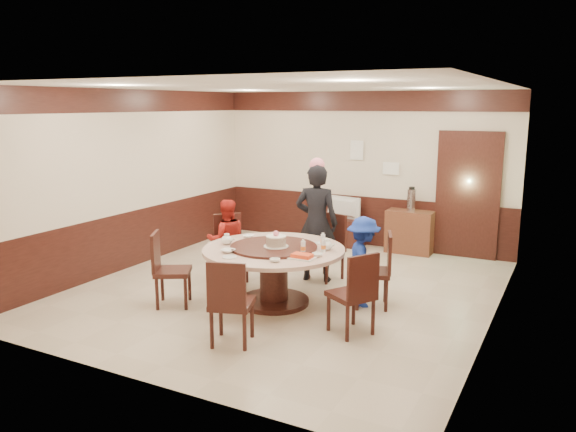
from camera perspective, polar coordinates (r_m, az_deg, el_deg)
The scene contains 30 objects.
room at distance 7.73m, azimuth -0.07°, elevation 0.15°, with size 6.00×6.04×2.84m.
banquet_table at distance 7.31m, azimuth -1.45°, elevation -4.91°, with size 1.84×1.84×0.78m.
chair_0 at distance 7.36m, azimuth 8.70°, elevation -6.79°, with size 0.57×0.56×0.97m.
chair_1 at distance 8.41m, azimuth 3.94°, elevation -4.37°, with size 0.55×0.56×0.97m.
chair_2 at distance 8.39m, azimuth -5.79°, elevation -4.44°, with size 0.62×0.62×0.97m.
chair_3 at distance 7.47m, azimuth -11.75°, elevation -6.62°, with size 0.60×0.60×0.97m.
chair_4 at distance 6.21m, azimuth -5.75°, elevation -10.19°, with size 0.56×0.56×0.97m.
chair_5 at distance 6.48m, azimuth 6.52°, elevation -9.26°, with size 0.61×0.61×0.97m.
person_standing at distance 8.21m, azimuth 2.91°, elevation -0.71°, with size 0.63×0.41×1.73m, color black.
person_red at distance 8.37m, azimuth -6.26°, elevation -2.39°, with size 0.59×0.46×1.20m, color #AC1D16.
person_blue at distance 7.29m, azimuth 7.64°, elevation -4.62°, with size 0.76×0.44×1.17m, color navy.
birthday_cake at distance 7.18m, azimuth -1.23°, elevation -2.56°, with size 0.32×0.32×0.21m.
teapot_left at distance 7.46m, azimuth -6.24°, elevation -2.43°, with size 0.17×0.15×0.13m, color white.
teapot_right at distance 7.16m, azimuth 3.94°, elevation -2.99°, with size 0.17×0.15×0.13m, color white.
bowl_0 at distance 7.82m, azimuth -4.03°, elevation -2.07°, with size 0.15×0.15×0.04m, color white.
bowl_1 at distance 6.62m, azimuth -1.34°, elevation -4.51°, with size 0.13×0.13×0.04m, color white.
bowl_2 at distance 7.07m, azimuth -6.09°, elevation -3.55°, with size 0.17×0.17×0.04m, color white.
bowl_3 at distance 6.86m, azimuth 3.00°, elevation -3.96°, with size 0.14×0.14×0.04m, color white.
saucer_near at distance 6.84m, azimuth -5.94°, elevation -4.17°, with size 0.18×0.18×0.01m, color white.
saucer_far at distance 7.49m, azimuth 3.41°, elevation -2.76°, with size 0.18×0.18×0.01m, color white.
shrimp_platter at distance 6.74m, azimuth 1.44°, elevation -4.15°, with size 0.30×0.20×0.06m.
bottle_0 at distance 6.96m, azimuth 1.54°, elevation -3.21°, with size 0.06×0.06×0.16m, color white.
bottle_1 at distance 7.03m, azimuth 3.62°, elevation -3.08°, with size 0.06×0.06×0.16m, color white.
bottle_2 at distance 7.33m, azimuth 3.57°, elevation -2.48°, with size 0.06×0.06×0.16m, color white.
tv_stand at distance 10.46m, azimuth 5.44°, elevation -1.58°, with size 0.85×0.45×0.50m, color #331410.
television at distance 10.36m, azimuth 5.48°, elevation 0.85°, with size 0.70×0.09×0.40m, color gray.
side_cabinet at distance 10.06m, azimuth 12.26°, elevation -1.58°, with size 0.80×0.40×0.75m, color brown.
thermos at distance 9.95m, azimuth 12.42°, elevation 1.59°, with size 0.15×0.15×0.38m, color silver.
notice_left at distance 10.35m, azimuth 7.00°, elevation 6.66°, with size 0.25×0.00×0.35m, color white.
notice_right at distance 10.17m, azimuth 10.39°, elevation 4.78°, with size 0.30×0.00×0.22m, color white.
Camera 1 is at (3.52, -6.70, 2.58)m, focal length 35.00 mm.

